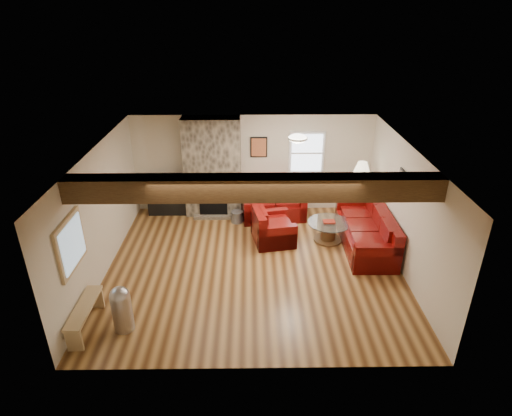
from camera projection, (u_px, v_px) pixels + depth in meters
The scene contains 18 objects.
room at pixel (254, 212), 8.36m from camera, with size 8.00×8.00×8.00m.
oak_beam at pixel (254, 188), 6.77m from camera, with size 6.00×0.36×0.38m, color #331D0F.
chimney_breast at pixel (213, 169), 10.60m from camera, with size 1.40×0.67×2.50m.
back_window at pixel (307, 153), 10.68m from camera, with size 0.90×0.08×1.10m, color silver, non-canonical shape.
hatch_window at pixel (71, 244), 6.89m from camera, with size 0.08×1.00×0.90m, color tan, non-canonical shape.
ceiling_dome at pixel (298, 140), 8.66m from camera, with size 0.40×0.40×0.18m, color white, non-canonical shape.
artwork_back at pixel (259, 147), 10.60m from camera, with size 0.42×0.06×0.52m, color black, non-canonical shape.
artwork_right at pixel (403, 182), 8.44m from camera, with size 0.06×0.55×0.42m, color black, non-canonical shape.
sofa_three at pixel (366, 229), 9.43m from camera, with size 2.28×0.95×0.88m, color #470506, non-canonical shape.
loveseat at pixel (273, 202), 10.73m from camera, with size 1.55×0.89×0.83m, color #470506, non-canonical shape.
armchair_red at pixel (273, 225), 9.68m from camera, with size 0.99×0.87×0.80m, color #470506, non-canonical shape.
coffee_table at pixel (328, 231), 9.76m from camera, with size 0.95×0.95×0.50m.
tv_cabinet at pixel (169, 203), 11.04m from camera, with size 1.02×0.41×0.51m, color black.
television at pixel (168, 185), 10.82m from camera, with size 0.88×0.11×0.50m, color black.
floor_lamp at pixel (362, 171), 10.01m from camera, with size 0.41×0.41×1.60m.
pine_bench at pixel (86, 317), 7.14m from camera, with size 0.27×1.16×0.44m, color tan, non-canonical shape.
pedal_bin at pixel (122, 309), 7.03m from camera, with size 0.33×0.33×0.83m, color #AAA9AE, non-canonical shape.
coal_bucket at pixel (237, 216), 10.61m from camera, with size 0.31×0.31×0.29m, color slate, non-canonical shape.
Camera 1 is at (-0.06, -7.47, 4.99)m, focal length 30.00 mm.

